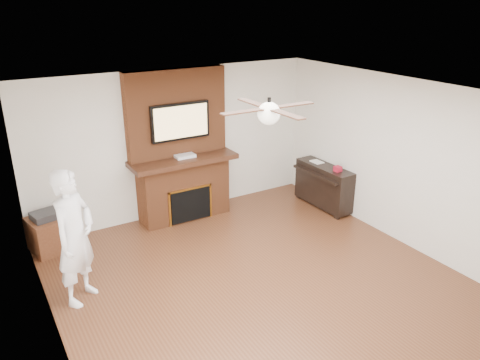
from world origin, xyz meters
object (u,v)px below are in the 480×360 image
piano (324,185)px  fireplace (181,161)px  side_table (50,232)px  person (75,237)px

piano → fireplace: bearing=156.0°
side_table → piano: bearing=-23.9°
person → piano: person is taller
person → side_table: bearing=51.1°
person → piano: size_ratio=1.45×
person → side_table: (-0.10, 1.49, -0.58)m
fireplace → side_table: size_ratio=3.90×
fireplace → piano: (2.31, -0.97, -0.58)m
fireplace → person: size_ratio=1.44×
fireplace → piano: size_ratio=2.09×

